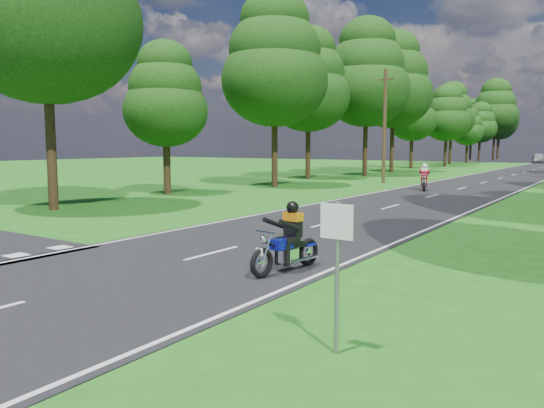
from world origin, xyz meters
The scene contains 8 objects.
ground centered at (0.00, 0.00, 0.00)m, with size 160.00×160.00×0.00m, color #1E5914.
main_road centered at (0.00, 50.00, 0.01)m, with size 7.00×140.00×0.02m, color black.
road_markings centered at (-0.14, 48.13, 0.02)m, with size 7.40×140.00×0.01m.
telegraph_pole centered at (-6.00, 28.00, 4.07)m, with size 1.20×0.26×8.00m.
road_sign centered at (5.50, -2.01, 1.34)m, with size 0.45×0.07×2.00m.
rider_near_blue centered at (2.58, 1.39, 0.77)m, with size 0.60×1.81×1.50m, color #0C118D, non-canonical shape.
rider_far_red centered at (-1.48, 23.18, 0.82)m, with size 0.64×1.92×1.60m, color maroon, non-canonical shape.
distant_car centered at (-2.60, 80.34, 0.79)m, with size 1.81×4.49×1.53m, color #A8AAAF.
Camera 1 is at (8.52, -8.00, 2.72)m, focal length 35.00 mm.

